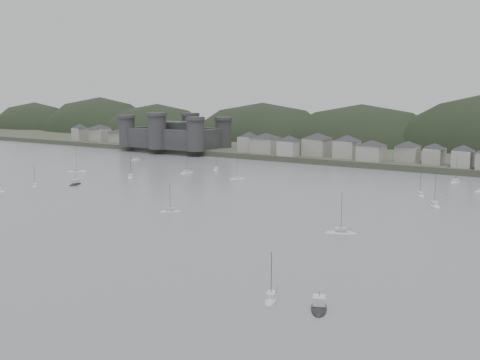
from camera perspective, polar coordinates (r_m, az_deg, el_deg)
The scene contains 10 objects.
ground at distance 131.23m, azimuth -18.65°, elevation -6.86°, with size 900.00×900.00×0.00m, color slate.
far_shore_land at distance 386.16m, azimuth 18.48°, elevation 3.58°, with size 900.00×250.00×3.00m, color #383D2D.
forested_ridge at distance 361.70m, azimuth 18.04°, elevation 1.23°, with size 851.55×103.94×102.57m.
castle at distance 339.06m, azimuth -7.07°, elevation 4.89°, with size 66.00×43.00×20.00m.
waterfront_town at distance 265.71m, azimuth 22.66°, elevation 2.65°, with size 451.48×28.46×12.92m.
sailboat_lead at distance 197.42m, azimuth 18.77°, elevation -1.58°, with size 5.72×7.34×9.87m.
moored_fleet at distance 192.31m, azimuth -7.79°, elevation -1.46°, with size 248.97×161.88×13.50m.
motor_launch_near at distance 90.93m, azimuth 8.48°, elevation -13.38°, with size 5.39×7.76×3.76m.
motor_launch_far at distance 220.37m, azimuth -17.29°, elevation -0.42°, with size 4.74×7.76×3.76m.
mooring_buoys at distance 188.51m, azimuth -2.69°, elevation -1.60°, with size 171.83×141.69×0.70m.
Camera 1 is at (101.01, -76.23, 34.75)m, focal length 39.69 mm.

